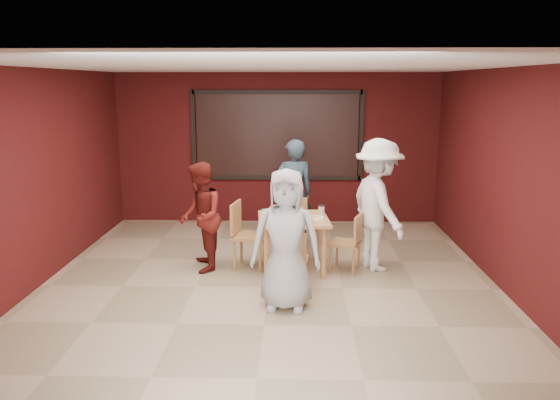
{
  "coord_description": "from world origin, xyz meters",
  "views": [
    {
      "loc": [
        0.33,
        -6.69,
        2.61
      ],
      "look_at": [
        0.13,
        0.7,
        1.02
      ],
      "focal_mm": 35.0,
      "sensor_mm": 36.0,
      "label": 1
    }
  ],
  "objects_px": {
    "dining_table": "(293,224)",
    "chair_right": "(350,240)",
    "diner_back": "(294,193)",
    "diner_left": "(201,217)",
    "diner_right": "(378,205)",
    "chair_left": "(245,231)",
    "chair_back": "(292,223)",
    "diner_front": "(286,240)",
    "chair_front": "(292,257)"
  },
  "relations": [
    {
      "from": "chair_right",
      "to": "diner_front",
      "type": "xyz_separation_m",
      "value": [
        -0.88,
        -1.27,
        0.36
      ]
    },
    {
      "from": "diner_right",
      "to": "chair_right",
      "type": "bearing_deg",
      "value": 92.99
    },
    {
      "from": "chair_left",
      "to": "chair_front",
      "type": "bearing_deg",
      "value": -50.82
    },
    {
      "from": "dining_table",
      "to": "diner_right",
      "type": "height_order",
      "value": "diner_right"
    },
    {
      "from": "diner_right",
      "to": "chair_back",
      "type": "bearing_deg",
      "value": 42.84
    },
    {
      "from": "chair_right",
      "to": "diner_back",
      "type": "distance_m",
      "value": 1.53
    },
    {
      "from": "diner_back",
      "to": "diner_left",
      "type": "distance_m",
      "value": 1.78
    },
    {
      "from": "chair_left",
      "to": "chair_right",
      "type": "height_order",
      "value": "chair_left"
    },
    {
      "from": "chair_right",
      "to": "diner_right",
      "type": "xyz_separation_m",
      "value": [
        0.39,
        0.16,
        0.46
      ]
    },
    {
      "from": "chair_right",
      "to": "dining_table",
      "type": "bearing_deg",
      "value": 175.73
    },
    {
      "from": "chair_back",
      "to": "diner_left",
      "type": "relative_size",
      "value": 0.57
    },
    {
      "from": "dining_table",
      "to": "diner_left",
      "type": "relative_size",
      "value": 0.67
    },
    {
      "from": "chair_front",
      "to": "diner_back",
      "type": "xyz_separation_m",
      "value": [
        0.01,
        1.94,
        0.43
      ]
    },
    {
      "from": "chair_back",
      "to": "chair_left",
      "type": "bearing_deg",
      "value": -135.6
    },
    {
      "from": "chair_front",
      "to": "diner_back",
      "type": "distance_m",
      "value": 1.99
    },
    {
      "from": "chair_right",
      "to": "diner_back",
      "type": "relative_size",
      "value": 0.48
    },
    {
      "from": "dining_table",
      "to": "chair_right",
      "type": "height_order",
      "value": "dining_table"
    },
    {
      "from": "chair_front",
      "to": "diner_right",
      "type": "distance_m",
      "value": 1.55
    },
    {
      "from": "diner_left",
      "to": "diner_right",
      "type": "bearing_deg",
      "value": 81.91
    },
    {
      "from": "chair_back",
      "to": "chair_left",
      "type": "xyz_separation_m",
      "value": [
        -0.67,
        -0.66,
        0.04
      ]
    },
    {
      "from": "chair_front",
      "to": "diner_back",
      "type": "height_order",
      "value": "diner_back"
    },
    {
      "from": "dining_table",
      "to": "diner_front",
      "type": "bearing_deg",
      "value": -93.41
    },
    {
      "from": "dining_table",
      "to": "diner_front",
      "type": "xyz_separation_m",
      "value": [
        -0.08,
        -1.33,
        0.16
      ]
    },
    {
      "from": "dining_table",
      "to": "chair_right",
      "type": "xyz_separation_m",
      "value": [
        0.8,
        -0.06,
        -0.2
      ]
    },
    {
      "from": "dining_table",
      "to": "diner_back",
      "type": "bearing_deg",
      "value": 89.83
    },
    {
      "from": "diner_left",
      "to": "diner_right",
      "type": "distance_m",
      "value": 2.49
    },
    {
      "from": "diner_left",
      "to": "chair_left",
      "type": "bearing_deg",
      "value": 88.78
    },
    {
      "from": "chair_back",
      "to": "diner_front",
      "type": "xyz_separation_m",
      "value": [
        -0.06,
        -2.07,
        0.33
      ]
    },
    {
      "from": "diner_front",
      "to": "chair_front",
      "type": "bearing_deg",
      "value": 87.57
    },
    {
      "from": "chair_back",
      "to": "chair_right",
      "type": "xyz_separation_m",
      "value": [
        0.82,
        -0.8,
        -0.03
      ]
    },
    {
      "from": "chair_front",
      "to": "chair_back",
      "type": "xyz_separation_m",
      "value": [
        -0.01,
        1.5,
        0.06
      ]
    },
    {
      "from": "chair_back",
      "to": "diner_front",
      "type": "height_order",
      "value": "diner_front"
    },
    {
      "from": "chair_left",
      "to": "diner_front",
      "type": "distance_m",
      "value": 1.57
    },
    {
      "from": "chair_back",
      "to": "chair_right",
      "type": "distance_m",
      "value": 1.14
    },
    {
      "from": "chair_back",
      "to": "diner_back",
      "type": "relative_size",
      "value": 0.51
    },
    {
      "from": "chair_left",
      "to": "chair_right",
      "type": "relative_size",
      "value": 1.15
    },
    {
      "from": "chair_right",
      "to": "diner_left",
      "type": "bearing_deg",
      "value": 178.88
    },
    {
      "from": "chair_left",
      "to": "diner_right",
      "type": "xyz_separation_m",
      "value": [
        1.88,
        0.02,
        0.39
      ]
    },
    {
      "from": "diner_back",
      "to": "diner_front",
      "type": "bearing_deg",
      "value": 72.64
    },
    {
      "from": "chair_front",
      "to": "diner_front",
      "type": "height_order",
      "value": "diner_front"
    },
    {
      "from": "diner_back",
      "to": "diner_right",
      "type": "distance_m",
      "value": 1.61
    },
    {
      "from": "dining_table",
      "to": "chair_back",
      "type": "relative_size",
      "value": 1.18
    },
    {
      "from": "chair_back",
      "to": "diner_left",
      "type": "bearing_deg",
      "value": -149.26
    },
    {
      "from": "diner_front",
      "to": "diner_back",
      "type": "relative_size",
      "value": 0.95
    },
    {
      "from": "chair_back",
      "to": "chair_left",
      "type": "relative_size",
      "value": 0.92
    },
    {
      "from": "dining_table",
      "to": "chair_back",
      "type": "xyz_separation_m",
      "value": [
        -0.02,
        0.74,
        -0.17
      ]
    },
    {
      "from": "chair_left",
      "to": "diner_left",
      "type": "xyz_separation_m",
      "value": [
        -0.61,
        -0.1,
        0.23
      ]
    },
    {
      "from": "chair_front",
      "to": "chair_back",
      "type": "distance_m",
      "value": 1.5
    },
    {
      "from": "chair_front",
      "to": "chair_right",
      "type": "height_order",
      "value": "chair_right"
    },
    {
      "from": "dining_table",
      "to": "chair_back",
      "type": "distance_m",
      "value": 0.76
    }
  ]
}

